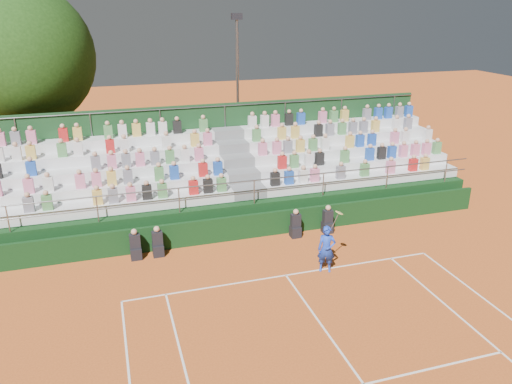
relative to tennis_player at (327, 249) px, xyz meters
name	(u,v)px	position (x,y,z in m)	size (l,w,h in m)	color
ground	(286,275)	(-1.43, 0.09, -0.85)	(90.00, 90.00, 0.00)	#C85A21
courtside_wall	(258,225)	(-1.43, 3.29, -0.35)	(20.00, 0.15, 1.00)	black
line_officials	(233,234)	(-2.59, 2.84, -0.37)	(8.02, 0.40, 1.19)	black
grandstand	(237,184)	(-1.43, 6.53, 0.25)	(20.00, 5.20, 4.40)	black
tennis_player	(327,249)	(0.00, 0.00, 0.00)	(0.89, 0.61, 2.22)	blue
tree_east	(20,57)	(-10.28, 12.13, 5.59)	(6.75, 6.75, 9.83)	#372414
floodlight_mast	(238,77)	(0.66, 13.96, 3.96)	(0.60, 0.25, 8.26)	gray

